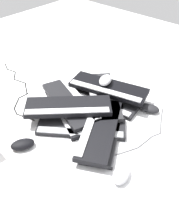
{
  "coord_description": "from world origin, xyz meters",
  "views": [
    {
      "loc": [
        0.72,
        -0.68,
        0.88
      ],
      "look_at": [
        0.06,
        0.05,
        0.04
      ],
      "focal_mm": 40.0,
      "sensor_mm": 36.0,
      "label": 1
    }
  ],
  "objects": [
    {
      "name": "mouse_0",
      "position": [
        0.26,
        0.32,
        0.02
      ],
      "size": [
        0.12,
        0.09,
        0.04
      ],
      "primitive_type": "ellipsoid",
      "rotation": [
        0.0,
        0.0,
        0.27
      ],
      "color": "black",
      "rests_on": "ground"
    },
    {
      "name": "keyboard_8",
      "position": [
        -0.03,
        -0.01,
        0.07
      ],
      "size": [
        0.42,
        0.42,
        0.03
      ],
      "color": "black",
      "rests_on": "keyboard_5"
    },
    {
      "name": "keyboard_7",
      "position": [
        0.17,
        0.0,
        0.04
      ],
      "size": [
        0.34,
        0.46,
        0.03
      ],
      "color": "black",
      "rests_on": "keyboard_0"
    },
    {
      "name": "keyboard_1",
      "position": [
        0.0,
        0.21,
        0.01
      ],
      "size": [
        0.46,
        0.22,
        0.03
      ],
      "color": "black",
      "rests_on": "ground"
    },
    {
      "name": "mouse_4",
      "position": [
        -0.04,
        -0.3,
        0.02
      ],
      "size": [
        0.11,
        0.13,
        0.04
      ],
      "primitive_type": "ellipsoid",
      "rotation": [
        0.0,
        0.0,
        1.05
      ],
      "color": "black",
      "rests_on": "ground"
    },
    {
      "name": "mouse_3",
      "position": [
        -0.02,
        0.27,
        0.11
      ],
      "size": [
        0.1,
        0.13,
        0.04
      ],
      "primitive_type": "ellipsoid",
      "rotation": [
        0.0,
        0.0,
        5.07
      ],
      "color": "#B7B7BC",
      "rests_on": "keyboard_6"
    },
    {
      "name": "ground_plane",
      "position": [
        0.0,
        0.0,
        0.0
      ],
      "size": [
        3.2,
        3.2,
        0.0
      ],
      "primitive_type": "plane",
      "color": "white"
    },
    {
      "name": "mouse_2",
      "position": [
        -0.23,
        0.23,
        0.02
      ],
      "size": [
        0.12,
        0.1,
        0.04
      ],
      "primitive_type": "ellipsoid",
      "rotation": [
        0.0,
        0.0,
        5.98
      ],
      "color": "#B7B7BC",
      "rests_on": "ground"
    },
    {
      "name": "cable_1",
      "position": [
        0.34,
        0.11,
        0.0
      ],
      "size": [
        0.15,
        0.56,
        0.01
      ],
      "color": "#59595B",
      "rests_on": "ground"
    },
    {
      "name": "keyboard_2",
      "position": [
        -0.07,
        0.03,
        0.01
      ],
      "size": [
        0.46,
        0.31,
        0.03
      ],
      "color": "black",
      "rests_on": "ground"
    },
    {
      "name": "keyboard_3",
      "position": [
        0.08,
        -0.03,
        0.01
      ],
      "size": [
        0.44,
        0.38,
        0.03
      ],
      "color": "black",
      "rests_on": "ground"
    },
    {
      "name": "mouse_1",
      "position": [
        0.4,
        -0.13,
        0.02
      ],
      "size": [
        0.1,
        0.12,
        0.04
      ],
      "primitive_type": "ellipsoid",
      "rotation": [
        0.0,
        0.0,
        1.87
      ],
      "color": "#B7B7BC",
      "rests_on": "ground"
    },
    {
      "name": "keyboard_6",
      "position": [
        0.01,
        0.26,
        0.07
      ],
      "size": [
        0.46,
        0.26,
        0.03
      ],
      "color": "black",
      "rests_on": "keyboard_4"
    },
    {
      "name": "keyboard_4",
      "position": [
        0.01,
        0.21,
        0.04
      ],
      "size": [
        0.43,
        0.41,
        0.03
      ],
      "color": "#232326",
      "rests_on": "keyboard_1"
    },
    {
      "name": "keyboard_0",
      "position": [
        0.17,
        0.02,
        0.01
      ],
      "size": [
        0.35,
        0.46,
        0.03
      ],
      "color": "#232326",
      "rests_on": "ground"
    },
    {
      "name": "keyboard_5",
      "position": [
        -0.08,
        0.05,
        0.04
      ],
      "size": [
        0.46,
        0.29,
        0.03
      ],
      "color": "black",
      "rests_on": "keyboard_2"
    },
    {
      "name": "cable_0",
      "position": [
        -0.46,
        -0.03,
        0.0
      ],
      "size": [
        0.64,
        0.28,
        0.01
      ],
      "color": "black",
      "rests_on": "ground"
    }
  ]
}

